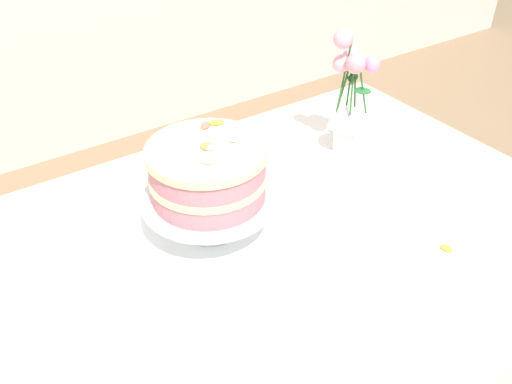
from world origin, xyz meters
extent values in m
cube|color=white|center=(0.00, 0.00, 0.72)|extent=(1.40, 1.00, 0.03)
cylinder|color=brown|center=(-0.60, 0.40, 0.35)|extent=(0.06, 0.06, 0.71)
cylinder|color=brown|center=(0.60, 0.40, 0.35)|extent=(0.06, 0.06, 0.71)
cube|color=white|center=(-0.12, 0.10, 0.74)|extent=(0.35, 0.35, 0.00)
cylinder|color=silver|center=(-0.12, 0.10, 0.75)|extent=(0.11, 0.11, 0.01)
cylinder|color=silver|center=(-0.12, 0.10, 0.79)|extent=(0.03, 0.03, 0.07)
cylinder|color=silver|center=(-0.12, 0.10, 0.83)|extent=(0.29, 0.29, 0.01)
cylinder|color=#CC7A84|center=(-0.12, 0.10, 0.86)|extent=(0.24, 0.24, 0.04)
cylinder|color=beige|center=(-0.12, 0.10, 0.89)|extent=(0.25, 0.25, 0.02)
cylinder|color=#CC7A84|center=(-0.12, 0.10, 0.92)|extent=(0.24, 0.24, 0.04)
cylinder|color=beige|center=(-0.12, 0.10, 0.95)|extent=(0.25, 0.25, 0.02)
ellipsoid|color=pink|center=(-0.12, 0.09, 0.96)|extent=(0.03, 0.03, 0.01)
ellipsoid|color=#E56B51|center=(-0.12, 0.10, 0.96)|extent=(0.03, 0.04, 0.00)
ellipsoid|color=orange|center=(-0.06, 0.17, 0.96)|extent=(0.04, 0.03, 0.00)
ellipsoid|color=pink|center=(-0.15, 0.06, 0.96)|extent=(0.03, 0.04, 0.00)
ellipsoid|color=pink|center=(-0.14, 0.05, 0.96)|extent=(0.04, 0.03, 0.01)
ellipsoid|color=#E56B51|center=(-0.08, 0.17, 0.96)|extent=(0.04, 0.04, 0.01)
ellipsoid|color=pink|center=(-0.06, 0.09, 0.96)|extent=(0.04, 0.03, 0.01)
ellipsoid|color=orange|center=(-0.12, 0.10, 0.96)|extent=(0.03, 0.02, 0.01)
cylinder|color=silver|center=(0.35, 0.19, 0.78)|extent=(0.07, 0.07, 0.08)
cone|color=silver|center=(0.35, 0.19, 0.85)|extent=(0.10, 0.10, 0.06)
cylinder|color=#2D6028|center=(0.37, 0.20, 0.92)|extent=(0.02, 0.01, 0.12)
sphere|color=#DBA2B7|center=(0.38, 0.20, 0.99)|extent=(0.04, 0.04, 0.04)
ellipsoid|color=#236B2D|center=(0.36, 0.20, 0.95)|extent=(0.05, 0.03, 0.02)
cylinder|color=#2D6028|center=(0.36, 0.21, 0.93)|extent=(0.01, 0.02, 0.14)
sphere|color=#DC98B6|center=(0.37, 0.22, 1.00)|extent=(0.05, 0.05, 0.05)
ellipsoid|color=#236B2D|center=(0.35, 0.21, 0.95)|extent=(0.04, 0.05, 0.02)
cylinder|color=#2D6028|center=(0.34, 0.21, 0.92)|extent=(0.02, 0.02, 0.13)
sphere|color=#EFA3B3|center=(0.34, 0.22, 0.99)|extent=(0.05, 0.05, 0.05)
cylinder|color=#2D6028|center=(0.33, 0.20, 0.96)|extent=(0.03, 0.01, 0.20)
sphere|color=pink|center=(0.32, 0.20, 1.06)|extent=(0.05, 0.05, 0.05)
cylinder|color=#2D6028|center=(0.34, 0.18, 0.93)|extent=(0.02, 0.02, 0.14)
sphere|color=pink|center=(0.34, 0.17, 1.00)|extent=(0.05, 0.05, 0.05)
cylinder|color=#2D6028|center=(0.37, 0.17, 0.93)|extent=(0.02, 0.03, 0.13)
sphere|color=pink|center=(0.38, 0.16, 0.99)|extent=(0.04, 0.04, 0.04)
ellipsoid|color=#236B2D|center=(0.37, 0.17, 0.92)|extent=(0.04, 0.05, 0.02)
ellipsoid|color=orange|center=(0.26, -0.23, 0.74)|extent=(0.02, 0.03, 0.01)
camera|label=1|loc=(-0.57, -0.74, 1.53)|focal=38.58mm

